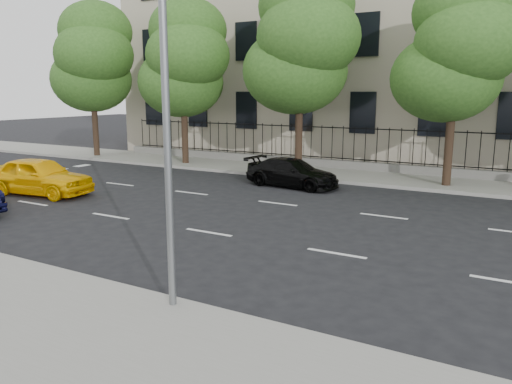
% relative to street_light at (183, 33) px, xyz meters
% --- Properties ---
extents(ground, '(120.00, 120.00, 0.00)m').
position_rel_street_light_xyz_m(ground, '(-2.50, 1.77, -5.15)').
color(ground, black).
rests_on(ground, ground).
extents(near_sidewalk, '(60.00, 4.00, 0.15)m').
position_rel_street_light_xyz_m(near_sidewalk, '(-2.50, -2.23, -5.07)').
color(near_sidewalk, gray).
rests_on(near_sidewalk, ground).
extents(far_sidewalk, '(60.00, 4.00, 0.15)m').
position_rel_street_light_xyz_m(far_sidewalk, '(-2.50, 15.77, -5.07)').
color(far_sidewalk, gray).
rests_on(far_sidewalk, ground).
extents(lane_markings, '(49.60, 4.62, 0.01)m').
position_rel_street_light_xyz_m(lane_markings, '(-2.50, 6.52, -5.14)').
color(lane_markings, silver).
rests_on(lane_markings, ground).
extents(masonry_building, '(34.60, 12.11, 18.50)m').
position_rel_street_light_xyz_m(masonry_building, '(-2.50, 24.72, 3.87)').
color(masonry_building, '#B5A890').
rests_on(masonry_building, ground).
extents(iron_fence, '(30.00, 0.50, 2.20)m').
position_rel_street_light_xyz_m(iron_fence, '(-2.50, 17.47, -4.50)').
color(iron_fence, slate).
rests_on(iron_fence, far_sidewalk).
extents(street_light, '(0.25, 3.32, 8.05)m').
position_rel_street_light_xyz_m(street_light, '(0.00, 0.00, 0.00)').
color(street_light, slate).
rests_on(street_light, near_sidewalk).
extents(tree_a, '(5.71, 5.31, 9.39)m').
position_rel_street_light_xyz_m(tree_a, '(-18.46, 15.13, 0.98)').
color(tree_a, '#382619').
rests_on(tree_a, far_sidewalk).
extents(tree_b, '(5.53, 5.12, 8.97)m').
position_rel_street_light_xyz_m(tree_b, '(-11.46, 15.13, 0.69)').
color(tree_b, '#382619').
rests_on(tree_b, far_sidewalk).
extents(tree_c, '(5.89, 5.50, 9.80)m').
position_rel_street_light_xyz_m(tree_c, '(-4.46, 15.13, 1.26)').
color(tree_c, '#382619').
rests_on(tree_c, far_sidewalk).
extents(tree_d, '(5.34, 4.94, 8.84)m').
position_rel_street_light_xyz_m(tree_d, '(2.54, 15.13, 0.69)').
color(tree_d, '#382619').
rests_on(tree_d, far_sidewalk).
extents(yellow_taxi, '(4.70, 2.40, 1.53)m').
position_rel_street_light_xyz_m(yellow_taxi, '(-11.60, 5.48, -4.38)').
color(yellow_taxi, '#FFBC04').
rests_on(yellow_taxi, ground).
extents(black_sedan, '(4.43, 2.19, 1.24)m').
position_rel_street_light_xyz_m(black_sedan, '(-3.48, 12.09, -4.53)').
color(black_sedan, black).
rests_on(black_sedan, ground).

